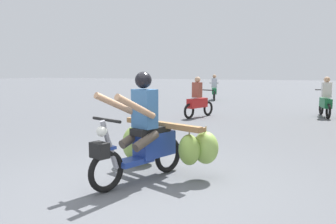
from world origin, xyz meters
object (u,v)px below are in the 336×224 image
Objects in this scene: motorbike_distant_ahead_right at (326,101)px; motorbike_distant_far_ahead at (214,90)px; motorbike_main_loaded at (152,140)px; motorbike_distant_ahead_left at (198,101)px.

motorbike_distant_ahead_right is 1.02× the size of motorbike_distant_far_ahead.
motorbike_distant_ahead_left is at bearing 102.72° from motorbike_main_loaded.
motorbike_distant_far_ahead is (-5.48, 5.23, 0.00)m from motorbike_distant_ahead_right.
motorbike_distant_ahead_left is (-1.44, 6.38, 0.05)m from motorbike_main_loaded.
motorbike_distant_ahead_left is 7.22m from motorbike_distant_far_ahead.
motorbike_distant_far_ahead is at bearing 136.32° from motorbike_distant_ahead_right.
motorbike_distant_ahead_right is (2.58, 8.22, 0.05)m from motorbike_main_loaded.
motorbike_main_loaded is 8.61m from motorbike_distant_ahead_right.
motorbike_distant_ahead_left and motorbike_distant_ahead_right have the same top height.
motorbike_main_loaded is at bearing -77.83° from motorbike_distant_far_ahead.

